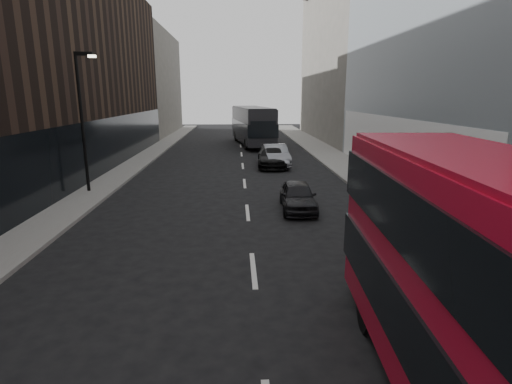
{
  "coord_description": "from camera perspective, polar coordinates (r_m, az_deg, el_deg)",
  "views": [
    {
      "loc": [
        -0.47,
        -2.99,
        5.06
      ],
      "look_at": [
        0.05,
        7.55,
        2.5
      ],
      "focal_mm": 28.0,
      "sensor_mm": 36.0,
      "label": 1
    }
  ],
  "objects": [
    {
      "name": "sidewalk_right",
      "position": [
        29.53,
        12.87,
        3.57
      ],
      "size": [
        3.0,
        80.0,
        0.15
      ],
      "primitive_type": "cube",
      "color": "slate",
      "rests_on": "ground"
    },
    {
      "name": "sidewalk_left",
      "position": [
        29.41,
        -17.68,
        3.23
      ],
      "size": [
        2.0,
        80.0,
        0.15
      ],
      "primitive_type": "cube",
      "color": "slate",
      "rests_on": "ground"
    },
    {
      "name": "building_modern_block",
      "position": [
        27.23,
        25.27,
        22.66
      ],
      "size": [
        5.03,
        22.0,
        20.0
      ],
      "color": "#8F9598",
      "rests_on": "ground"
    },
    {
      "name": "building_victorian",
      "position": [
        48.68,
        11.87,
        18.78
      ],
      "size": [
        6.5,
        24.0,
        21.0
      ],
      "color": "#605D54",
      "rests_on": "ground"
    },
    {
      "name": "building_left_mid",
      "position": [
        34.84,
        -22.21,
        15.86
      ],
      "size": [
        5.0,
        24.0,
        14.0
      ],
      "primitive_type": "cube",
      "color": "black",
      "rests_on": "ground"
    },
    {
      "name": "building_left_far",
      "position": [
        56.1,
        -14.69,
        14.68
      ],
      "size": [
        5.0,
        20.0,
        13.0
      ],
      "primitive_type": "cube",
      "color": "#605D54",
      "rests_on": "ground"
    },
    {
      "name": "street_lamp",
      "position": [
        22.39,
        -23.51,
        10.28
      ],
      "size": [
        1.06,
        0.22,
        7.0
      ],
      "color": "black",
      "rests_on": "sidewalk_left"
    },
    {
      "name": "grey_bus",
      "position": [
        42.07,
        -0.55,
        9.59
      ],
      "size": [
        4.32,
        12.32,
        3.9
      ],
      "rotation": [
        0.0,
        0.0,
        0.12
      ],
      "color": "black",
      "rests_on": "ground"
    },
    {
      "name": "car_a",
      "position": [
        18.1,
        6.0,
        -0.56
      ],
      "size": [
        1.7,
        3.85,
        1.29
      ],
      "primitive_type": "imported",
      "rotation": [
        0.0,
        0.0,
        -0.05
      ],
      "color": "black",
      "rests_on": "ground"
    },
    {
      "name": "car_b",
      "position": [
        29.44,
        2.76,
        5.27
      ],
      "size": [
        1.93,
        4.84,
        1.57
      ],
      "primitive_type": "imported",
      "rotation": [
        0.0,
        0.0,
        0.06
      ],
      "color": "gray",
      "rests_on": "ground"
    },
    {
      "name": "car_c",
      "position": [
        29.07,
        2.26,
        5.04
      ],
      "size": [
        2.27,
        5.04,
        1.44
      ],
      "primitive_type": "imported",
      "rotation": [
        0.0,
        0.0,
        -0.05
      ],
      "color": "black",
      "rests_on": "ground"
    }
  ]
}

